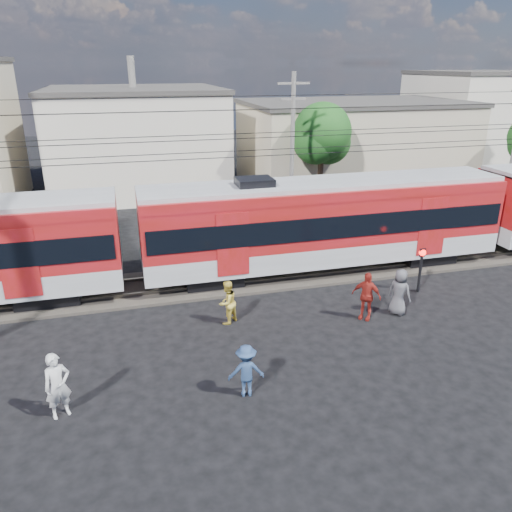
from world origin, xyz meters
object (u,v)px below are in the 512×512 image
object	(u,v)px
pedestrian_a	(58,386)
pedestrian_c	(246,371)
commuter_train	(329,220)
crossing_signal	(421,262)

from	to	relation	value
pedestrian_a	pedestrian_c	distance (m)	5.05
commuter_train	pedestrian_a	distance (m)	13.30
pedestrian_c	crossing_signal	distance (m)	9.89
commuter_train	pedestrian_a	world-z (taller)	commuter_train
pedestrian_a	pedestrian_c	xyz separation A→B (m)	(5.03, -0.42, -0.15)
pedestrian_a	crossing_signal	bearing A→B (deg)	-4.63
pedestrian_c	crossing_signal	bearing A→B (deg)	-144.02
pedestrian_c	pedestrian_a	bearing A→B (deg)	1.63
commuter_train	crossing_signal	world-z (taller)	commuter_train
pedestrian_a	crossing_signal	size ratio (longest dim) A/B	0.99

